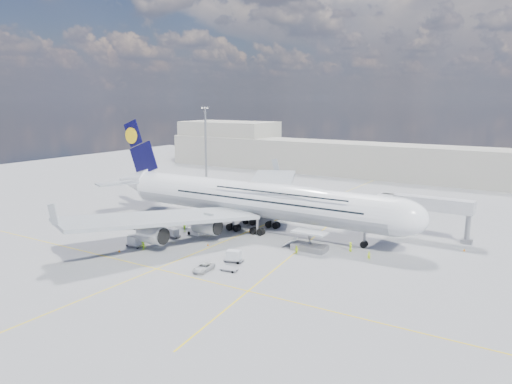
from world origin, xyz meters
The scene contains 31 objects.
ground centered at (0.00, 0.00, 0.00)m, with size 300.00×300.00×0.00m, color gray.
taxi_line_main centered at (0.00, 0.00, 0.01)m, with size 0.25×220.00×0.01m, color yellow.
taxi_line_cross centered at (0.00, -20.00, 0.01)m, with size 120.00×0.25×0.01m, color yellow.
taxi_line_diag centered at (14.00, 10.00, 0.01)m, with size 0.25×100.00×0.01m, color yellow.
airliner centered at (0.26, 10.00, 6.87)m, with size 77.26×79.15×23.71m.
jet_bridge centered at (29.81, 20.94, 6.85)m, with size 18.80×12.10×8.50m.
cargo_loader centered at (16.82, 2.89, 1.25)m, with size 8.53×3.20×3.67m.
light_mast centered at (-40.00, 45.00, 13.21)m, with size 3.00×0.70×25.50m.
terminal centered at (0.00, 95.00, 6.00)m, with size 180.00×16.00×12.00m, color #B2AD9E.
hangar centered at (-70.00, 100.00, 9.00)m, with size 40.00×22.00×18.00m, color #B2AD9E.
dolly_row_a centered at (-10.51, -3.78, 0.95)m, with size 3.12×2.33×1.77m.
dolly_row_b centered at (-19.50, 1.17, 0.31)m, with size 2.79×1.56×0.40m.
dolly_row_c centered at (-12.38, -12.85, 1.17)m, with size 3.57×2.10×2.17m.
dolly_back centered at (-23.02, -3.24, 0.36)m, with size 3.46×2.29×0.47m.
dolly_nose_far centered at (10.79, -14.40, 0.31)m, with size 2.95×1.87×0.40m.
dolly_nose_near centered at (8.83, -10.22, 1.11)m, with size 3.62×2.59×2.06m.
baggage_tug centered at (-7.97, -0.10, 0.85)m, with size 3.19×1.69×1.92m.
catering_truck_inner centered at (-7.44, 26.11, 1.96)m, with size 7.45×4.57×4.14m.
catering_truck_outer centered at (-21.91, 38.54, 1.72)m, with size 6.66×4.10×3.70m.
service_van centered at (7.30, -16.71, 0.64)m, with size 2.11×4.58×1.27m, color silver.
crew_nose centered at (28.36, 3.30, 0.79)m, with size 0.58×0.38×1.58m, color #CEF219.
crew_loader centered at (16.10, -0.71, 0.83)m, with size 0.80×0.63×1.66m, color #C5EC18.
crew_wing centered at (-11.51, 0.73, 0.90)m, with size 1.06×0.44×1.81m, color #ACFF1A.
crew_van centered at (23.68, 6.41, 0.88)m, with size 0.86×0.56×1.76m, color #C2ED18.
crew_tug centered at (-9.55, -13.46, 0.84)m, with size 1.09×0.63×1.69m, color #A7EF19.
cone_nose centered at (41.59, 17.82, 0.25)m, with size 0.41×0.41×0.53m.
cone_wing_left_inner centered at (-8.52, 23.76, 0.23)m, with size 0.38×0.38×0.48m.
cone_wing_left_outer centered at (-13.67, 32.55, 0.24)m, with size 0.39×0.39×0.50m.
cone_wing_right_inner centered at (-0.88, -4.93, 0.24)m, with size 0.39×0.39×0.49m.
cone_wing_right_outer centered at (-12.35, -16.83, 0.25)m, with size 0.40×0.40×0.51m.
cone_tail centered at (-33.23, 3.50, 0.23)m, with size 0.38×0.38×0.49m.
Camera 1 is at (56.30, -78.22, 28.01)m, focal length 35.00 mm.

